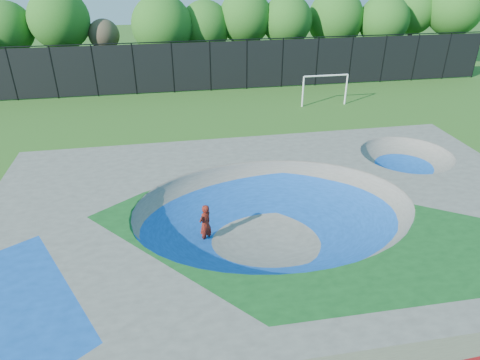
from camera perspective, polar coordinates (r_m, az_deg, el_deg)
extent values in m
plane|color=#295A19|center=(17.34, 4.42, -7.59)|extent=(120.00, 120.00, 0.00)
cube|color=gray|center=(16.92, 4.51, -5.52)|extent=(22.00, 14.00, 1.50)
imported|color=red|center=(16.60, -4.66, -5.89)|extent=(0.73, 0.71, 1.68)
cube|color=black|center=(17.06, -4.55, -8.16)|extent=(0.77, 0.61, 0.05)
cylinder|color=white|center=(32.18, 8.40, 11.55)|extent=(0.12, 0.12, 2.22)
cylinder|color=white|center=(33.37, 13.97, 11.63)|extent=(0.12, 0.12, 2.22)
cylinder|color=white|center=(32.45, 11.42, 13.48)|extent=(3.34, 0.12, 0.12)
cylinder|color=black|center=(37.25, -28.14, 12.29)|extent=(0.09, 0.09, 4.00)
cylinder|color=black|center=(36.46, -23.58, 12.97)|extent=(0.09, 0.09, 4.00)
cylinder|color=black|center=(35.90, -18.82, 13.58)|extent=(0.09, 0.09, 4.00)
cylinder|color=black|center=(35.59, -13.93, 14.12)|extent=(0.09, 0.09, 4.00)
cylinder|color=black|center=(35.53, -8.96, 14.56)|extent=(0.09, 0.09, 4.00)
cylinder|color=black|center=(35.73, -3.99, 14.89)|extent=(0.09, 0.09, 4.00)
cylinder|color=black|center=(36.17, 0.90, 15.12)|extent=(0.09, 0.09, 4.00)
cylinder|color=black|center=(36.85, 5.65, 15.23)|extent=(0.09, 0.09, 4.00)
cylinder|color=black|center=(37.76, 10.20, 15.25)|extent=(0.09, 0.09, 4.00)
cylinder|color=black|center=(38.88, 14.52, 15.18)|extent=(0.09, 0.09, 4.00)
cylinder|color=black|center=(40.19, 18.57, 15.04)|extent=(0.09, 0.09, 4.00)
cylinder|color=black|center=(41.68, 22.34, 14.85)|extent=(0.09, 0.09, 4.00)
cylinder|color=black|center=(43.32, 25.83, 14.62)|extent=(0.09, 0.09, 4.00)
cylinder|color=black|center=(45.11, 29.04, 14.35)|extent=(0.09, 0.09, 4.00)
cube|color=black|center=(35.73, -3.99, 14.89)|extent=(48.00, 0.03, 3.80)
cylinder|color=black|center=(35.33, -4.10, 18.05)|extent=(48.00, 0.08, 0.08)
cylinder|color=#4C3026|center=(42.56, -27.71, 13.28)|extent=(0.44, 0.44, 2.96)
sphere|color=#23631A|center=(42.05, -28.68, 17.33)|extent=(4.35, 4.35, 4.35)
cylinder|color=#4C3026|center=(41.06, -22.03, 14.27)|extent=(0.44, 0.44, 3.36)
sphere|color=#23631A|center=(40.48, -22.97, 19.10)|extent=(4.96, 4.96, 4.96)
cylinder|color=#4C3026|center=(40.64, -17.17, 14.52)|extent=(0.44, 0.44, 2.82)
sphere|color=brown|center=(40.18, -17.69, 17.98)|extent=(2.60, 2.60, 2.60)
cylinder|color=#4C3026|center=(39.74, -9.95, 14.92)|extent=(0.44, 0.44, 2.69)
sphere|color=#23631A|center=(39.15, -10.36, 19.58)|extent=(5.14, 5.14, 5.14)
cylinder|color=#4C3026|center=(41.12, -4.51, 15.63)|extent=(0.44, 0.44, 2.63)
sphere|color=#23631A|center=(40.59, -4.67, 19.75)|extent=(4.46, 4.46, 4.46)
cylinder|color=#4C3026|center=(41.32, 0.69, 16.21)|extent=(0.44, 0.44, 3.24)
sphere|color=#23631A|center=(40.76, 0.72, 20.87)|extent=(4.70, 4.70, 4.70)
cylinder|color=#4C3026|center=(41.58, 6.05, 16.01)|extent=(0.44, 0.44, 3.06)
sphere|color=#23631A|center=(41.04, 6.29, 20.38)|extent=(4.47, 4.47, 4.47)
cylinder|color=#4C3026|center=(44.24, 12.15, 16.05)|extent=(0.44, 0.44, 2.69)
sphere|color=#23631A|center=(43.71, 12.61, 20.27)|extent=(5.20, 5.20, 5.20)
cylinder|color=#4C3026|center=(44.66, 18.00, 15.57)|extent=(0.44, 0.44, 2.87)
sphere|color=#23631A|center=(44.16, 18.63, 19.54)|extent=(4.58, 4.58, 4.58)
cylinder|color=#4C3026|center=(47.80, 21.45, 16.17)|extent=(0.44, 0.44, 3.50)
sphere|color=#23631A|center=(47.34, 22.18, 20.03)|extent=(4.10, 4.10, 4.10)
cylinder|color=#4C3026|center=(48.10, 25.78, 15.48)|extent=(0.44, 0.44, 3.60)
sphere|color=#23631A|center=(47.60, 26.74, 19.78)|extent=(5.09, 5.09, 5.09)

